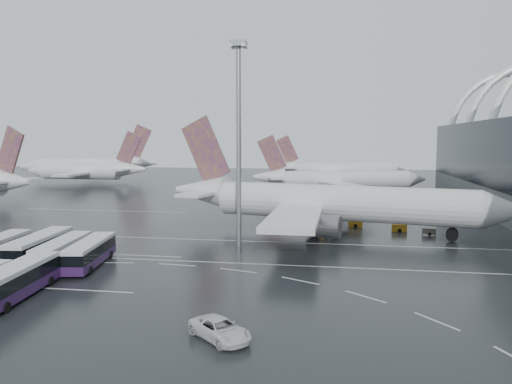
% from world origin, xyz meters
% --- Properties ---
extents(ground, '(420.00, 420.00, 0.00)m').
position_xyz_m(ground, '(0.00, 0.00, 0.00)').
color(ground, black).
rests_on(ground, ground).
extents(lane_marking_near, '(120.00, 0.25, 0.01)m').
position_xyz_m(lane_marking_near, '(0.00, -2.00, 0.01)').
color(lane_marking_near, beige).
rests_on(lane_marking_near, ground).
extents(lane_marking_mid, '(120.00, 0.25, 0.01)m').
position_xyz_m(lane_marking_mid, '(0.00, 12.00, 0.01)').
color(lane_marking_mid, beige).
rests_on(lane_marking_mid, ground).
extents(lane_marking_far, '(120.00, 0.25, 0.01)m').
position_xyz_m(lane_marking_far, '(0.00, 40.00, 0.01)').
color(lane_marking_far, beige).
rests_on(lane_marking_far, ground).
extents(bus_bay_line_south, '(28.00, 0.25, 0.01)m').
position_xyz_m(bus_bay_line_south, '(-24.00, -16.00, 0.01)').
color(bus_bay_line_south, beige).
rests_on(bus_bay_line_south, ground).
extents(bus_bay_line_north, '(28.00, 0.25, 0.01)m').
position_xyz_m(bus_bay_line_north, '(-24.00, 0.00, 0.01)').
color(bus_bay_line_north, beige).
rests_on(bus_bay_line_north, ground).
extents(airliner_main, '(59.44, 51.31, 20.26)m').
position_xyz_m(airliner_main, '(8.51, 21.35, 5.07)').
color(airliner_main, silver).
rests_on(airliner_main, ground).
extents(airliner_gate_b, '(49.44, 43.76, 17.29)m').
position_xyz_m(airliner_gate_b, '(10.47, 79.63, 4.33)').
color(airliner_gate_b, silver).
rests_on(airliner_gate_b, ground).
extents(airliner_gate_c, '(49.41, 45.38, 17.59)m').
position_xyz_m(airliner_gate_c, '(9.87, 126.61, 4.40)').
color(airliner_gate_c, silver).
rests_on(airliner_gate_c, ground).
extents(jet_remote_mid, '(43.21, 34.75, 18.90)m').
position_xyz_m(jet_remote_mid, '(-74.84, 97.03, 4.88)').
color(jet_remote_mid, silver).
rests_on(jet_remote_mid, ground).
extents(jet_remote_far, '(49.17, 40.03, 21.96)m').
position_xyz_m(jet_remote_far, '(-82.79, 115.31, 5.67)').
color(jet_remote_far, silver).
rests_on(jet_remote_far, ground).
extents(bus_row_near_b, '(4.51, 14.16, 3.43)m').
position_xyz_m(bus_row_near_b, '(-27.68, -5.11, 1.88)').
color(bus_row_near_b, '#2E1543').
rests_on(bus_row_near_b, ground).
extents(bus_row_near_c, '(4.51, 13.14, 3.17)m').
position_xyz_m(bus_row_near_c, '(-23.63, -6.24, 1.74)').
color(bus_row_near_c, '#2E1543').
rests_on(bus_row_near_c, ground).
extents(bus_row_near_d, '(4.84, 13.11, 3.16)m').
position_xyz_m(bus_row_near_d, '(-19.92, -6.28, 1.73)').
color(bus_row_near_d, '#2E1543').
rests_on(bus_row_near_d, ground).
extents(bus_row_far_c, '(4.38, 13.63, 3.30)m').
position_xyz_m(bus_row_far_c, '(-20.90, -19.55, 1.81)').
color(bus_row_far_c, '#2E1543').
rests_on(bus_row_far_c, ground).
extents(van_curve_a, '(6.28, 6.01, 1.66)m').
position_xyz_m(van_curve_a, '(1.74, -26.33, 0.83)').
color(van_curve_a, silver).
rests_on(van_curve_a, ground).
extents(floodlight_mast, '(2.30, 2.30, 30.01)m').
position_xyz_m(floodlight_mast, '(-3.76, 8.69, 18.87)').
color(floodlight_mast, gray).
rests_on(floodlight_mast, ground).
extents(gse_cart_belly_a, '(2.44, 1.44, 1.33)m').
position_xyz_m(gse_cart_belly_a, '(21.38, 24.43, 0.67)').
color(gse_cart_belly_a, orange).
rests_on(gse_cart_belly_a, ground).
extents(gse_cart_belly_c, '(2.13, 1.26, 1.16)m').
position_xyz_m(gse_cart_belly_c, '(7.52, 21.39, 0.58)').
color(gse_cart_belly_c, orange).
rests_on(gse_cart_belly_c, ground).
extents(gse_cart_belly_d, '(2.10, 1.24, 1.15)m').
position_xyz_m(gse_cart_belly_d, '(25.91, 22.08, 0.57)').
color(gse_cart_belly_d, slate).
rests_on(gse_cart_belly_d, ground).
extents(gse_cart_belly_e, '(2.51, 1.49, 1.37)m').
position_xyz_m(gse_cart_belly_e, '(14.03, 28.02, 0.69)').
color(gse_cart_belly_e, orange).
rests_on(gse_cart_belly_e, ground).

